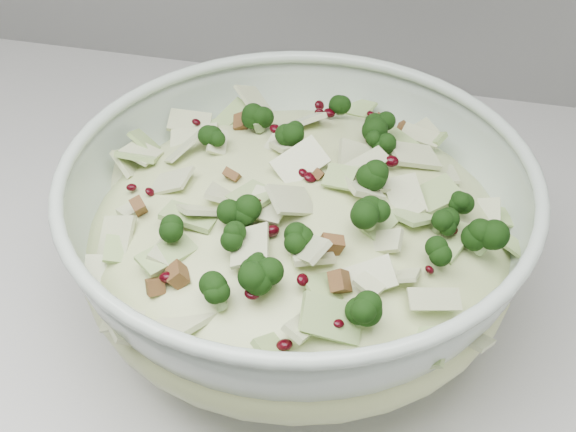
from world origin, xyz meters
name	(u,v)px	position (x,y,z in m)	size (l,w,h in m)	color
mixing_bowl	(298,240)	(0.30, 1.60, 0.97)	(0.37, 0.37, 0.14)	#B4C6B6
salad	(298,217)	(0.30, 1.60, 1.00)	(0.43, 0.43, 0.14)	beige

